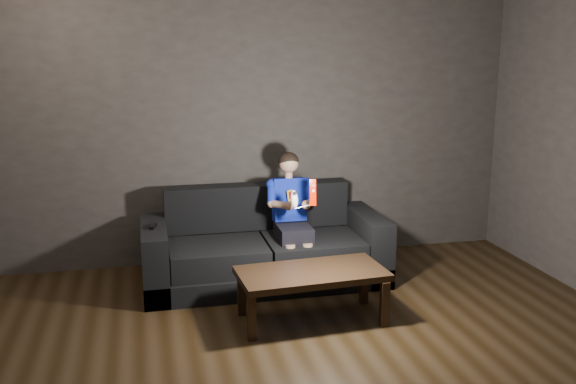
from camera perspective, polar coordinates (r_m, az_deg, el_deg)
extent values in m
cube|color=#383331|center=(5.90, -3.53, 6.70)|extent=(5.00, 0.04, 2.70)
cube|color=black|center=(5.55, -2.11, -7.09)|extent=(2.04, 0.88, 0.18)
cube|color=black|center=(5.35, -6.25, -5.77)|extent=(0.79, 0.62, 0.21)
cube|color=black|center=(5.49, 2.25, -5.18)|extent=(0.79, 0.62, 0.21)
cube|color=black|center=(5.72, -2.79, -1.25)|extent=(1.63, 0.20, 0.40)
cube|color=black|center=(5.41, -11.76, -5.81)|extent=(0.20, 0.88, 0.56)
cube|color=black|center=(5.73, 6.94, -4.55)|extent=(0.20, 0.88, 0.56)
cube|color=black|center=(5.38, 0.51, -3.65)|extent=(0.27, 0.35, 0.13)
cube|color=#1929A0|center=(5.49, 0.07, -0.65)|extent=(0.27, 0.20, 0.38)
cube|color=yellow|center=(5.40, 0.26, -0.28)|extent=(0.08, 0.08, 0.09)
cube|color=#B0000B|center=(5.40, 0.26, -0.28)|extent=(0.05, 0.05, 0.06)
cylinder|color=tan|center=(5.44, 0.07, 1.50)|extent=(0.06, 0.06, 0.05)
sphere|color=tan|center=(5.42, 0.07, 2.59)|extent=(0.16, 0.16, 0.16)
ellipsoid|color=black|center=(5.43, 0.05, 2.80)|extent=(0.17, 0.17, 0.15)
cylinder|color=#1929A0|center=(5.38, -1.54, -0.18)|extent=(0.07, 0.21, 0.18)
cylinder|color=#1929A0|center=(5.46, 1.94, 0.00)|extent=(0.07, 0.21, 0.18)
cylinder|color=tan|center=(5.26, -0.69, -0.94)|extent=(0.13, 0.22, 0.09)
cylinder|color=tan|center=(5.32, 1.91, -0.80)|extent=(0.13, 0.22, 0.09)
sphere|color=tan|center=(5.19, 0.06, -1.24)|extent=(0.08, 0.08, 0.08)
sphere|color=tan|center=(5.23, 1.62, -1.15)|extent=(0.08, 0.08, 0.08)
cylinder|color=tan|center=(5.26, 0.19, -6.36)|extent=(0.08, 0.08, 0.31)
cylinder|color=tan|center=(5.29, 1.74, -6.24)|extent=(0.08, 0.08, 0.31)
cube|color=red|center=(5.01, 2.20, -0.03)|extent=(0.06, 0.08, 0.21)
cube|color=maroon|center=(4.97, 2.28, 0.57)|extent=(0.03, 0.01, 0.03)
cylinder|color=silver|center=(4.99, 2.27, -0.25)|extent=(0.02, 0.01, 0.02)
ellipsoid|color=silver|center=(4.99, 0.56, -0.63)|extent=(0.07, 0.10, 0.15)
cylinder|color=black|center=(4.94, 0.66, -0.10)|extent=(0.03, 0.01, 0.03)
cube|color=black|center=(5.28, -11.89, -2.98)|extent=(0.07, 0.14, 0.03)
cube|color=black|center=(5.31, -11.91, -2.70)|extent=(0.02, 0.02, 0.00)
cube|color=black|center=(4.71, 2.12, -7.26)|extent=(1.10, 0.60, 0.05)
cube|color=black|center=(4.49, -3.27, -11.01)|extent=(0.06, 0.06, 0.34)
cube|color=black|center=(4.74, 8.58, -9.83)|extent=(0.06, 0.06, 0.34)
cube|color=black|center=(4.89, -4.16, -8.96)|extent=(0.06, 0.06, 0.34)
cube|color=black|center=(5.12, 6.77, -8.00)|extent=(0.06, 0.06, 0.34)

